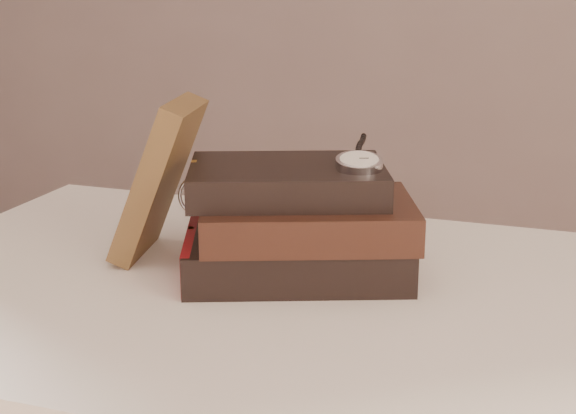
% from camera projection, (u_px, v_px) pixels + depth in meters
% --- Properties ---
extents(table, '(1.00, 0.60, 0.75)m').
position_uv_depth(table, '(321.00, 372.00, 0.92)').
color(table, white).
rests_on(table, ground).
extents(book_stack, '(0.29, 0.24, 0.12)m').
position_uv_depth(book_stack, '(298.00, 224.00, 0.93)').
color(book_stack, black).
rests_on(book_stack, table).
extents(journal, '(0.12, 0.13, 0.19)m').
position_uv_depth(journal, '(159.00, 179.00, 0.98)').
color(journal, '#48321B').
rests_on(journal, table).
extents(pocket_watch, '(0.07, 0.16, 0.02)m').
position_uv_depth(pocket_watch, '(359.00, 160.00, 0.91)').
color(pocket_watch, silver).
rests_on(pocket_watch, book_stack).
extents(eyeglasses, '(0.14, 0.14, 0.05)m').
position_uv_depth(eyeglasses, '(221.00, 194.00, 1.00)').
color(eyeglasses, silver).
rests_on(eyeglasses, book_stack).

